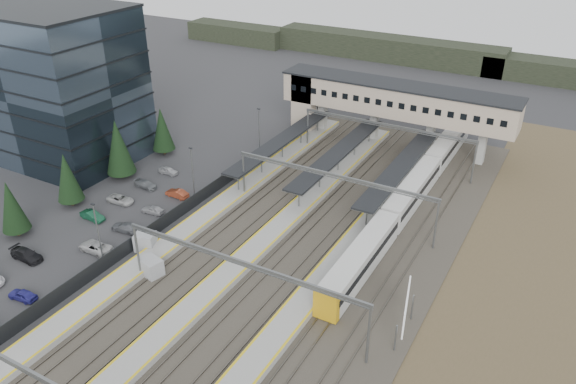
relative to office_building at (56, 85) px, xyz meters
The scene contains 15 objects.
ground 39.86m from the office_building, 18.43° to the right, with size 220.00×220.00×0.00m, color #2B2B2D.
office_building is the anchor object (origin of this frame).
conifer_row 22.40m from the office_building, 48.57° to the right, with size 4.42×49.82×9.50m.
car_park 32.92m from the office_building, 43.45° to the right, with size 10.58×44.29×1.29m.
lampposts 31.00m from the office_building, 21.00° to the right, with size 0.50×53.25×8.07m.
fence 32.32m from the office_building, 13.35° to the right, with size 0.08×90.00×2.00m.
relay_cabin_near 41.36m from the office_building, 28.79° to the right, with size 3.05×2.54×2.21m.
relay_cabin_far 36.08m from the office_building, 26.63° to the right, with size 2.97×2.72×2.24m.
rail_corridor 47.39m from the office_building, ahead, with size 34.00×90.00×0.92m.
canopies 46.29m from the office_building, 19.23° to the left, with size 23.10×30.00×3.28m.
footbridge 53.18m from the office_building, 34.47° to the left, with size 40.40×6.40×11.20m.
gantries 49.23m from the office_building, 10.62° to the right, with size 28.40×62.28×7.17m.
train 58.07m from the office_building, 11.54° to the left, with size 2.72×56.77×3.42m.
billboard 65.99m from the office_building, 12.89° to the right, with size 1.56×6.00×5.23m.
treeline_far 100.53m from the office_building, 53.31° to the left, with size 170.00×19.00×7.00m.
Camera 1 is at (38.48, -45.70, 39.71)m, focal length 35.00 mm.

